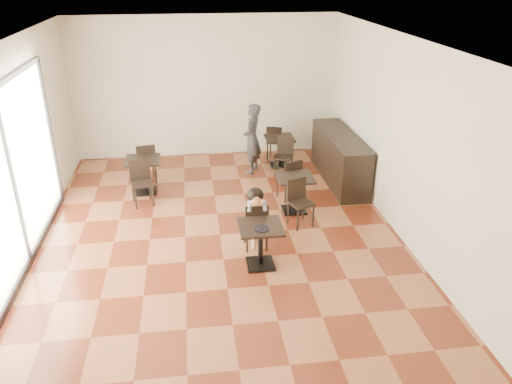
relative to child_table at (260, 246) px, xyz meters
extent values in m
cube|color=brown|center=(-0.55, 1.01, -0.34)|extent=(6.00, 8.00, 0.01)
cube|color=white|center=(-0.55, 1.01, 2.86)|extent=(6.00, 8.00, 0.01)
cube|color=silver|center=(-0.55, 5.01, 1.26)|extent=(6.00, 0.01, 3.20)
cube|color=silver|center=(-0.55, -2.99, 1.26)|extent=(6.00, 0.01, 3.20)
cube|color=silver|center=(-3.55, 1.01, 1.26)|extent=(0.01, 8.00, 3.20)
cube|color=silver|center=(2.45, 1.01, 1.26)|extent=(0.01, 8.00, 3.20)
cube|color=white|center=(-3.52, 0.51, 1.06)|extent=(0.04, 4.50, 2.60)
cylinder|color=black|center=(0.00, -0.10, 0.35)|extent=(0.23, 0.23, 0.01)
imported|color=#323237|center=(0.36, 3.72, 0.42)|extent=(0.55, 0.65, 1.53)
cube|color=black|center=(2.10, 3.01, 0.16)|extent=(0.60, 2.40, 1.00)
camera|label=1|loc=(-0.94, -6.38, 3.87)|focal=35.00mm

